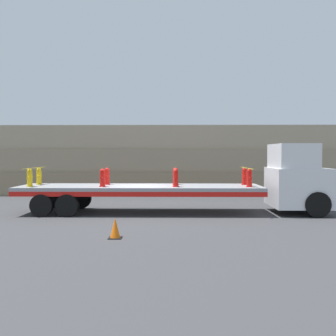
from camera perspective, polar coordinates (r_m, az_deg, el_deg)
ground_plane at (r=16.48m, az=-4.25°, el=-6.77°), size 120.00×120.00×0.00m
rock_cliff at (r=24.08m, az=-2.58°, el=1.20°), size 60.00×3.30×4.32m
truck_cab at (r=17.12m, az=19.29°, el=-1.63°), size 2.32×2.64×2.99m
flatbed_trailer at (r=16.43m, az=-6.57°, el=-3.41°), size 10.46×2.58×1.18m
fire_hydrant_yellow_near_0 at (r=16.85m, az=-20.32°, el=-1.42°), size 0.28×0.49×0.76m
fire_hydrant_yellow_far_0 at (r=17.87m, az=-19.06°, el=-1.21°), size 0.28×0.49×0.76m
fire_hydrant_red_near_1 at (r=15.99m, az=-9.96°, el=-1.50°), size 0.28×0.49×0.76m
fire_hydrant_red_far_1 at (r=17.06m, az=-9.27°, el=-1.27°), size 0.28×0.49×0.76m
fire_hydrant_red_near_2 at (r=15.70m, az=1.17°, el=-1.54°), size 0.28×0.49×0.76m
fire_hydrant_red_far_2 at (r=16.79m, az=1.16°, el=-1.30°), size 0.28×0.49×0.76m
fire_hydrant_red_near_3 at (r=16.01m, az=12.29°, el=-1.51°), size 0.28×0.49×0.76m
fire_hydrant_red_far_3 at (r=17.08m, az=11.57°, el=-1.28°), size 0.28×0.49×0.76m
cargo_strap_rear at (r=17.34m, az=-19.69°, el=0.01°), size 0.05×2.68×0.01m
cargo_strap_middle at (r=16.53m, az=11.93°, el=-0.01°), size 0.05×2.68×0.01m
traffic_cone at (r=11.57m, az=-8.06°, el=-9.09°), size 0.40×0.40×0.62m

